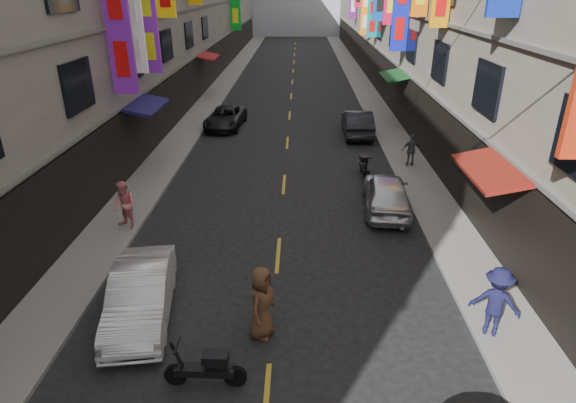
{
  "coord_description": "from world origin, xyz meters",
  "views": [
    {
      "loc": [
        0.63,
        4.58,
        7.99
      ],
      "look_at": [
        0.43,
        13.29,
        4.03
      ],
      "focal_mm": 30.0,
      "sensor_mm": 36.0,
      "label": 1
    }
  ],
  "objects_px": {
    "car_left_far": "(225,118)",
    "car_right_mid": "(386,193)",
    "scooter_crossing": "(206,369)",
    "car_right_far": "(357,123)",
    "pedestrian_crossing": "(261,303)",
    "scooter_far_right": "(364,167)",
    "car_left_mid": "(141,294)",
    "pedestrian_rfar": "(411,150)",
    "pedestrian_lfar": "(125,205)",
    "pedestrian_rnear": "(496,302)"
  },
  "relations": [
    {
      "from": "car_left_mid",
      "to": "pedestrian_rfar",
      "type": "relative_size",
      "value": 2.68
    },
    {
      "from": "scooter_far_right",
      "to": "pedestrian_rnear",
      "type": "xyz_separation_m",
      "value": [
        1.8,
        -10.91,
        0.59
      ]
    },
    {
      "from": "scooter_crossing",
      "to": "car_right_far",
      "type": "relative_size",
      "value": 0.41
    },
    {
      "from": "car_right_far",
      "to": "pedestrian_rfar",
      "type": "height_order",
      "value": "pedestrian_rfar"
    },
    {
      "from": "scooter_far_right",
      "to": "car_right_far",
      "type": "bearing_deg",
      "value": -94.86
    },
    {
      "from": "scooter_crossing",
      "to": "car_right_far",
      "type": "bearing_deg",
      "value": -14.5
    },
    {
      "from": "scooter_crossing",
      "to": "pedestrian_rfar",
      "type": "xyz_separation_m",
      "value": [
        7.22,
        13.74,
        0.45
      ]
    },
    {
      "from": "car_right_mid",
      "to": "pedestrian_rfar",
      "type": "xyz_separation_m",
      "value": [
        1.92,
        4.68,
        0.18
      ]
    },
    {
      "from": "scooter_crossing",
      "to": "car_right_mid",
      "type": "bearing_deg",
      "value": -29.43
    },
    {
      "from": "car_left_mid",
      "to": "pedestrian_lfar",
      "type": "height_order",
      "value": "pedestrian_lfar"
    },
    {
      "from": "scooter_far_right",
      "to": "car_right_mid",
      "type": "relative_size",
      "value": 0.43
    },
    {
      "from": "scooter_far_right",
      "to": "pedestrian_crossing",
      "type": "distance_m",
      "value": 11.65
    },
    {
      "from": "car_left_far",
      "to": "pedestrian_crossing",
      "type": "distance_m",
      "value": 19.24
    },
    {
      "from": "pedestrian_lfar",
      "to": "pedestrian_rnear",
      "type": "height_order",
      "value": "pedestrian_rnear"
    },
    {
      "from": "scooter_far_right",
      "to": "pedestrian_rfar",
      "type": "distance_m",
      "value": 2.6
    },
    {
      "from": "car_right_mid",
      "to": "pedestrian_rnear",
      "type": "distance_m",
      "value": 7.45
    },
    {
      "from": "car_right_far",
      "to": "pedestrian_crossing",
      "type": "xyz_separation_m",
      "value": [
        -4.21,
        -17.44,
        0.24
      ]
    },
    {
      "from": "scooter_crossing",
      "to": "scooter_far_right",
      "type": "xyz_separation_m",
      "value": [
        4.91,
        12.65,
        0.0
      ]
    },
    {
      "from": "scooter_crossing",
      "to": "pedestrian_crossing",
      "type": "bearing_deg",
      "value": -31.78
    },
    {
      "from": "car_left_far",
      "to": "pedestrian_crossing",
      "type": "xyz_separation_m",
      "value": [
        3.58,
        -18.9,
        0.36
      ]
    },
    {
      "from": "car_left_far",
      "to": "car_left_mid",
      "type": "bearing_deg",
      "value": -84.21
    },
    {
      "from": "car_right_mid",
      "to": "scooter_far_right",
      "type": "bearing_deg",
      "value": -78.9
    },
    {
      "from": "scooter_crossing",
      "to": "car_left_mid",
      "type": "height_order",
      "value": "car_left_mid"
    },
    {
      "from": "car_left_far",
      "to": "car_right_far",
      "type": "relative_size",
      "value": 0.99
    },
    {
      "from": "scooter_far_right",
      "to": "pedestrian_rnear",
      "type": "relative_size",
      "value": 0.99
    },
    {
      "from": "scooter_crossing",
      "to": "pedestrian_crossing",
      "type": "distance_m",
      "value": 2.05
    },
    {
      "from": "car_left_far",
      "to": "car_right_mid",
      "type": "bearing_deg",
      "value": -51.32
    },
    {
      "from": "car_left_far",
      "to": "pedestrian_lfar",
      "type": "distance_m",
      "value": 13.53
    },
    {
      "from": "pedestrian_rfar",
      "to": "car_left_far",
      "type": "bearing_deg",
      "value": -39.37
    },
    {
      "from": "car_right_mid",
      "to": "pedestrian_crossing",
      "type": "xyz_separation_m",
      "value": [
        -4.24,
        -7.38,
        0.25
      ]
    },
    {
      "from": "car_left_far",
      "to": "pedestrian_lfar",
      "type": "xyz_separation_m",
      "value": [
        -1.58,
        -13.43,
        0.37
      ]
    },
    {
      "from": "scooter_far_right",
      "to": "car_right_mid",
      "type": "distance_m",
      "value": 3.63
    },
    {
      "from": "scooter_far_right",
      "to": "pedestrian_lfar",
      "type": "relative_size",
      "value": 1.05
    },
    {
      "from": "pedestrian_rnear",
      "to": "pedestrian_crossing",
      "type": "bearing_deg",
      "value": 25.2
    },
    {
      "from": "pedestrian_rfar",
      "to": "pedestrian_crossing",
      "type": "relative_size",
      "value": 0.8
    },
    {
      "from": "car_right_mid",
      "to": "pedestrian_lfar",
      "type": "relative_size",
      "value": 2.43
    },
    {
      "from": "car_left_mid",
      "to": "pedestrian_crossing",
      "type": "height_order",
      "value": "pedestrian_crossing"
    },
    {
      "from": "car_left_mid",
      "to": "car_left_far",
      "type": "relative_size",
      "value": 0.95
    },
    {
      "from": "car_left_far",
      "to": "pedestrian_rnear",
      "type": "height_order",
      "value": "pedestrian_rnear"
    },
    {
      "from": "scooter_far_right",
      "to": "car_left_mid",
      "type": "xyz_separation_m",
      "value": [
        -7.01,
        -10.33,
        0.24
      ]
    },
    {
      "from": "car_right_mid",
      "to": "pedestrian_rnear",
      "type": "height_order",
      "value": "pedestrian_rnear"
    },
    {
      "from": "car_left_far",
      "to": "pedestrian_crossing",
      "type": "bearing_deg",
      "value": -74.76
    },
    {
      "from": "scooter_crossing",
      "to": "car_left_far",
      "type": "distance_m",
      "value": 20.72
    },
    {
      "from": "scooter_crossing",
      "to": "car_right_far",
      "type": "height_order",
      "value": "car_right_far"
    },
    {
      "from": "pedestrian_lfar",
      "to": "pedestrian_rnear",
      "type": "xyz_separation_m",
      "value": [
        10.8,
        -5.4,
        0.06
      ]
    },
    {
      "from": "car_right_far",
      "to": "pedestrian_rfar",
      "type": "xyz_separation_m",
      "value": [
        1.94,
        -5.37,
        0.17
      ]
    },
    {
      "from": "car_left_mid",
      "to": "car_right_mid",
      "type": "bearing_deg",
      "value": 33.41
    },
    {
      "from": "scooter_crossing",
      "to": "car_left_mid",
      "type": "distance_m",
      "value": 3.14
    },
    {
      "from": "pedestrian_rfar",
      "to": "pedestrian_lfar",
      "type": "bearing_deg",
      "value": 25.95
    },
    {
      "from": "car_left_mid",
      "to": "car_right_far",
      "type": "xyz_separation_m",
      "value": [
        7.38,
        16.78,
        0.04
      ]
    }
  ]
}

